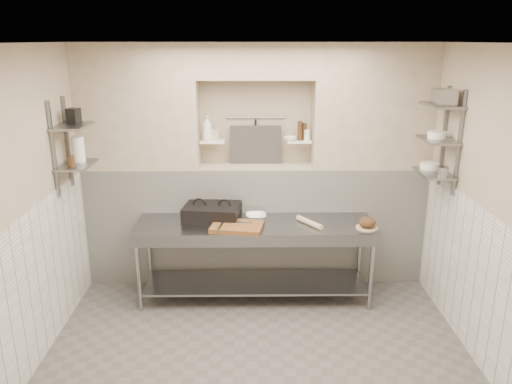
{
  "coord_description": "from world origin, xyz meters",
  "views": [
    {
      "loc": [
        -0.07,
        -3.91,
        2.83
      ],
      "look_at": [
        -0.01,
        0.9,
        1.35
      ],
      "focal_mm": 35.0,
      "sensor_mm": 36.0,
      "label": 1
    }
  ],
  "objects_px": {
    "prep_table": "(255,246)",
    "bowl_alcove": "(290,139)",
    "bread_loaf": "(367,222)",
    "panini_press": "(212,212)",
    "rolling_pin": "(309,222)",
    "mixing_bowl": "(256,216)",
    "jug_left": "(78,149)",
    "bottle_soap": "(207,128)",
    "cutting_board": "(237,227)"
  },
  "relations": [
    {
      "from": "bread_loaf",
      "to": "jug_left",
      "type": "distance_m",
      "value": 3.11
    },
    {
      "from": "prep_table",
      "to": "bowl_alcove",
      "type": "relative_size",
      "value": 18.64
    },
    {
      "from": "cutting_board",
      "to": "bottle_soap",
      "type": "xyz_separation_m",
      "value": [
        -0.35,
        0.7,
        0.93
      ]
    },
    {
      "from": "bread_loaf",
      "to": "bottle_soap",
      "type": "relative_size",
      "value": 0.63
    },
    {
      "from": "prep_table",
      "to": "panini_press",
      "type": "distance_m",
      "value": 0.61
    },
    {
      "from": "cutting_board",
      "to": "bottle_soap",
      "type": "height_order",
      "value": "bottle_soap"
    },
    {
      "from": "bottle_soap",
      "to": "jug_left",
      "type": "relative_size",
      "value": 1.11
    },
    {
      "from": "bowl_alcove",
      "to": "jug_left",
      "type": "bearing_deg",
      "value": -165.2
    },
    {
      "from": "bottle_soap",
      "to": "prep_table",
      "type": "bearing_deg",
      "value": -45.87
    },
    {
      "from": "rolling_pin",
      "to": "bread_loaf",
      "type": "distance_m",
      "value": 0.61
    },
    {
      "from": "rolling_pin",
      "to": "bread_loaf",
      "type": "bearing_deg",
      "value": -9.88
    },
    {
      "from": "prep_table",
      "to": "cutting_board",
      "type": "xyz_separation_m",
      "value": [
        -0.19,
        -0.15,
        0.28
      ]
    },
    {
      "from": "bread_loaf",
      "to": "bowl_alcove",
      "type": "bearing_deg",
      "value": 138.01
    },
    {
      "from": "bottle_soap",
      "to": "jug_left",
      "type": "bearing_deg",
      "value": -155.35
    },
    {
      "from": "mixing_bowl",
      "to": "bowl_alcove",
      "type": "distance_m",
      "value": 0.98
    },
    {
      "from": "prep_table",
      "to": "mixing_bowl",
      "type": "xyz_separation_m",
      "value": [
        0.01,
        0.16,
        0.29
      ]
    },
    {
      "from": "cutting_board",
      "to": "jug_left",
      "type": "relative_size",
      "value": 2.06
    },
    {
      "from": "prep_table",
      "to": "bottle_soap",
      "type": "distance_m",
      "value": 1.44
    },
    {
      "from": "jug_left",
      "to": "bottle_soap",
      "type": "bearing_deg",
      "value": 24.65
    },
    {
      "from": "bread_loaf",
      "to": "cutting_board",
      "type": "bearing_deg",
      "value": 179.94
    },
    {
      "from": "mixing_bowl",
      "to": "bottle_soap",
      "type": "distance_m",
      "value": 1.15
    },
    {
      "from": "mixing_bowl",
      "to": "bottle_soap",
      "type": "xyz_separation_m",
      "value": [
        -0.55,
        0.4,
        0.93
      ]
    },
    {
      "from": "panini_press",
      "to": "bread_loaf",
      "type": "xyz_separation_m",
      "value": [
        1.67,
        -0.3,
        -0.01
      ]
    },
    {
      "from": "mixing_bowl",
      "to": "bowl_alcove",
      "type": "bearing_deg",
      "value": 45.01
    },
    {
      "from": "rolling_pin",
      "to": "cutting_board",
      "type": "bearing_deg",
      "value": -172.47
    },
    {
      "from": "mixing_bowl",
      "to": "rolling_pin",
      "type": "height_order",
      "value": "rolling_pin"
    },
    {
      "from": "bottle_soap",
      "to": "panini_press",
      "type": "bearing_deg",
      "value": -81.35
    },
    {
      "from": "panini_press",
      "to": "rolling_pin",
      "type": "relative_size",
      "value": 1.71
    },
    {
      "from": "mixing_bowl",
      "to": "jug_left",
      "type": "height_order",
      "value": "jug_left"
    },
    {
      "from": "cutting_board",
      "to": "bottle_soap",
      "type": "bearing_deg",
      "value": 116.32
    },
    {
      "from": "bread_loaf",
      "to": "bowl_alcove",
      "type": "distance_m",
      "value": 1.3
    },
    {
      "from": "rolling_pin",
      "to": "bottle_soap",
      "type": "xyz_separation_m",
      "value": [
        -1.13,
        0.6,
        0.93
      ]
    },
    {
      "from": "mixing_bowl",
      "to": "jug_left",
      "type": "distance_m",
      "value": 2.02
    },
    {
      "from": "cutting_board",
      "to": "rolling_pin",
      "type": "distance_m",
      "value": 0.79
    },
    {
      "from": "prep_table",
      "to": "bread_loaf",
      "type": "bearing_deg",
      "value": -7.13
    },
    {
      "from": "rolling_pin",
      "to": "bowl_alcove",
      "type": "height_order",
      "value": "bowl_alcove"
    },
    {
      "from": "bowl_alcove",
      "to": "jug_left",
      "type": "height_order",
      "value": "jug_left"
    },
    {
      "from": "jug_left",
      "to": "bread_loaf",
      "type": "bearing_deg",
      "value": -2.15
    },
    {
      "from": "cutting_board",
      "to": "jug_left",
      "type": "bearing_deg",
      "value": 176.09
    },
    {
      "from": "panini_press",
      "to": "rolling_pin",
      "type": "bearing_deg",
      "value": -2.84
    },
    {
      "from": "bread_loaf",
      "to": "bottle_soap",
      "type": "xyz_separation_m",
      "value": [
        -1.73,
        0.7,
        0.89
      ]
    },
    {
      "from": "prep_table",
      "to": "bread_loaf",
      "type": "distance_m",
      "value": 1.24
    },
    {
      "from": "cutting_board",
      "to": "prep_table",
      "type": "bearing_deg",
      "value": 37.66
    },
    {
      "from": "cutting_board",
      "to": "rolling_pin",
      "type": "height_order",
      "value": "rolling_pin"
    },
    {
      "from": "rolling_pin",
      "to": "bottle_soap",
      "type": "height_order",
      "value": "bottle_soap"
    },
    {
      "from": "bottle_soap",
      "to": "bread_loaf",
      "type": "bearing_deg",
      "value": -22.15
    },
    {
      "from": "prep_table",
      "to": "bowl_alcove",
      "type": "distance_m",
      "value": 1.29
    },
    {
      "from": "rolling_pin",
      "to": "jug_left",
      "type": "xyz_separation_m",
      "value": [
        -2.41,
        0.01,
        0.81
      ]
    },
    {
      "from": "cutting_board",
      "to": "bowl_alcove",
      "type": "xyz_separation_m",
      "value": [
        0.6,
        0.7,
        0.81
      ]
    },
    {
      "from": "panini_press",
      "to": "cutting_board",
      "type": "distance_m",
      "value": 0.42
    }
  ]
}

